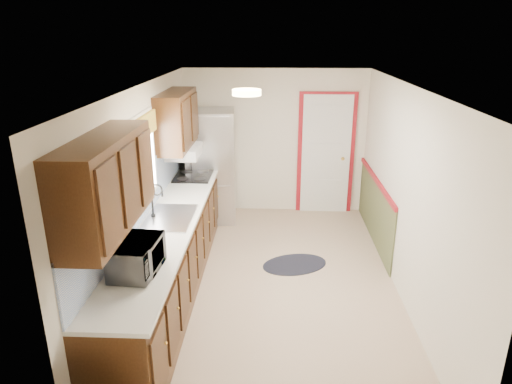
{
  "coord_description": "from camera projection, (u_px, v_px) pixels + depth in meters",
  "views": [
    {
      "loc": [
        -0.0,
        -4.96,
        2.97
      ],
      "look_at": [
        -0.22,
        0.14,
        1.15
      ],
      "focal_mm": 32.0,
      "sensor_mm": 36.0,
      "label": 1
    }
  ],
  "objects": [
    {
      "name": "room_shell",
      "position": [
        274.0,
        192.0,
        5.26
      ],
      "size": [
        3.2,
        5.2,
        2.52
      ],
      "color": "tan",
      "rests_on": "ground"
    },
    {
      "name": "rug",
      "position": [
        295.0,
        264.0,
        6.1
      ],
      "size": [
        1.02,
        0.83,
        0.01
      ],
      "primitive_type": "ellipsoid",
      "rotation": [
        0.0,
        0.0,
        0.34
      ],
      "color": "black",
      "rests_on": "ground"
    },
    {
      "name": "refrigerator",
      "position": [
        211.0,
        166.0,
        7.33
      ],
      "size": [
        0.81,
        0.78,
        1.8
      ],
      "rotation": [
        0.0,
        0.0,
        0.08
      ],
      "color": "#B7B7BC",
      "rests_on": "ground"
    },
    {
      "name": "kitchen_run",
      "position": [
        165.0,
        232.0,
        5.17
      ],
      "size": [
        0.63,
        4.0,
        2.2
      ],
      "color": "#341B0B",
      "rests_on": "ground"
    },
    {
      "name": "cooktop",
      "position": [
        193.0,
        176.0,
        6.67
      ],
      "size": [
        0.53,
        0.63,
        0.02
      ],
      "primitive_type": "cube",
      "color": "black",
      "rests_on": "kitchen_run"
    },
    {
      "name": "ceiling_fixture",
      "position": [
        247.0,
        92.0,
        4.7
      ],
      "size": [
        0.3,
        0.3,
        0.06
      ],
      "primitive_type": "cylinder",
      "color": "#FFD88C",
      "rests_on": "room_shell"
    },
    {
      "name": "back_wall_trim",
      "position": [
        336.0,
        166.0,
        7.41
      ],
      "size": [
        1.12,
        2.3,
        2.08
      ],
      "color": "maroon",
      "rests_on": "ground"
    },
    {
      "name": "microwave",
      "position": [
        136.0,
        254.0,
        3.98
      ],
      "size": [
        0.34,
        0.56,
        0.36
      ],
      "primitive_type": "imported",
      "rotation": [
        0.0,
        0.0,
        1.5
      ],
      "color": "white",
      "rests_on": "kitchen_run"
    }
  ]
}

